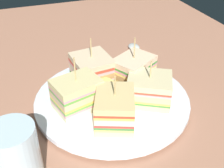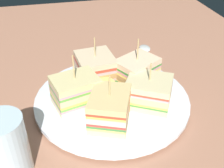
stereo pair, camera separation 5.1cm
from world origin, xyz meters
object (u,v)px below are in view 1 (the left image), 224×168
(plate, at_px, (112,100))
(sandwich_wedge_1, at_px, (149,89))
(sandwich_wedge_0, at_px, (115,108))
(sandwich_wedge_3, at_px, (92,70))
(chip_pile, at_px, (110,92))
(sandwich_wedge_2, at_px, (133,70))
(spoon, at_px, (136,50))
(sandwich_wedge_4, at_px, (77,94))
(drinking_glass, at_px, (18,160))

(plate, distance_m, sandwich_wedge_1, 0.07)
(sandwich_wedge_0, relative_size, sandwich_wedge_3, 1.01)
(sandwich_wedge_1, relative_size, chip_pile, 1.58)
(sandwich_wedge_0, bearing_deg, sandwich_wedge_2, -15.56)
(spoon, bearing_deg, sandwich_wedge_3, 130.05)
(sandwich_wedge_0, distance_m, sandwich_wedge_4, 0.08)
(sandwich_wedge_3, relative_size, drinking_glass, 1.00)
(sandwich_wedge_1, height_order, sandwich_wedge_3, sandwich_wedge_3)
(sandwich_wedge_4, height_order, drinking_glass, sandwich_wedge_4)
(chip_pile, bearing_deg, plate, -103.86)
(plate, bearing_deg, sandwich_wedge_4, 95.37)
(sandwich_wedge_0, height_order, drinking_glass, sandwich_wedge_0)
(sandwich_wedge_2, relative_size, sandwich_wedge_4, 0.97)
(sandwich_wedge_2, xyz_separation_m, chip_pile, (-0.03, 0.06, -0.01))
(sandwich_wedge_1, distance_m, drinking_glass, 0.25)
(chip_pile, bearing_deg, spoon, -36.91)
(sandwich_wedge_4, relative_size, drinking_glass, 1.06)
(sandwich_wedge_4, distance_m, chip_pile, 0.06)
(sandwich_wedge_0, xyz_separation_m, sandwich_wedge_2, (0.10, -0.08, 0.00))
(chip_pile, bearing_deg, sandwich_wedge_4, 96.75)
(sandwich_wedge_1, xyz_separation_m, sandwich_wedge_3, (0.10, 0.08, 0.00))
(sandwich_wedge_0, height_order, sandwich_wedge_3, sandwich_wedge_3)
(sandwich_wedge_1, bearing_deg, plate, 1.50)
(sandwich_wedge_0, height_order, sandwich_wedge_1, sandwich_wedge_0)
(sandwich_wedge_4, bearing_deg, sandwich_wedge_0, -65.57)
(sandwich_wedge_4, bearing_deg, chip_pile, -8.46)
(chip_pile, bearing_deg, sandwich_wedge_1, -116.68)
(sandwich_wedge_3, height_order, spoon, sandwich_wedge_3)
(sandwich_wedge_1, bearing_deg, chip_pile, 2.37)
(sandwich_wedge_1, distance_m, sandwich_wedge_4, 0.13)
(spoon, bearing_deg, sandwich_wedge_0, 150.58)
(spoon, bearing_deg, drinking_glass, 136.27)
(plate, height_order, sandwich_wedge_0, sandwich_wedge_0)
(sandwich_wedge_4, bearing_deg, spoon, 28.35)
(sandwich_wedge_2, distance_m, drinking_glass, 0.28)
(sandwich_wedge_0, bearing_deg, sandwich_wedge_3, 22.02)
(plate, distance_m, chip_pile, 0.02)
(plate, distance_m, spoon, 0.23)
(sandwich_wedge_4, height_order, chip_pile, sandwich_wedge_4)
(sandwich_wedge_3, height_order, chip_pile, sandwich_wedge_3)
(sandwich_wedge_2, bearing_deg, sandwich_wedge_0, 22.71)
(sandwich_wedge_3, xyz_separation_m, drinking_glass, (-0.18, 0.16, -0.00))
(sandwich_wedge_3, bearing_deg, chip_pile, 6.47)
(sandwich_wedge_2, height_order, sandwich_wedge_4, sandwich_wedge_4)
(plate, bearing_deg, sandwich_wedge_2, -58.87)
(plate, bearing_deg, sandwich_wedge_0, 163.92)
(drinking_glass, bearing_deg, plate, -56.07)
(plate, xyz_separation_m, drinking_glass, (-0.12, 0.18, 0.03))
(plate, xyz_separation_m, sandwich_wedge_1, (-0.03, -0.06, 0.03))
(chip_pile, relative_size, drinking_glass, 0.68)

